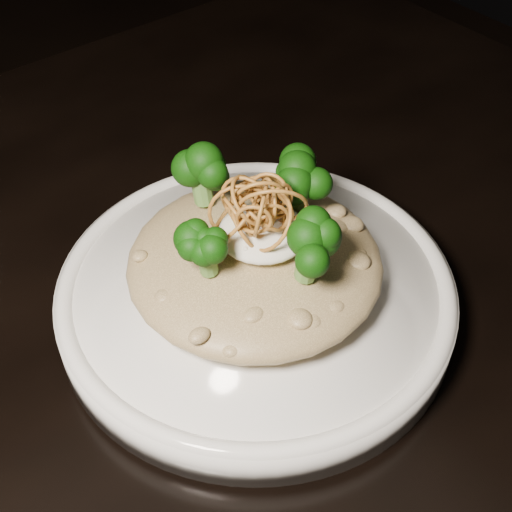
% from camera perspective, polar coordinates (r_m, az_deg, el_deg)
% --- Properties ---
extents(table, '(1.10, 0.80, 0.75)m').
position_cam_1_polar(table, '(0.58, -8.31, -11.10)').
color(table, black).
rests_on(table, ground).
extents(plate, '(0.28, 0.28, 0.03)m').
position_cam_1_polar(plate, '(0.51, -0.00, -3.25)').
color(plate, white).
rests_on(plate, table).
extents(risotto, '(0.18, 0.18, 0.04)m').
position_cam_1_polar(risotto, '(0.49, -0.10, -0.47)').
color(risotto, brown).
rests_on(risotto, plate).
extents(broccoli, '(0.14, 0.14, 0.05)m').
position_cam_1_polar(broccoli, '(0.46, -0.07, 3.83)').
color(broccoli, black).
rests_on(broccoli, risotto).
extents(cheese, '(0.06, 0.06, 0.02)m').
position_cam_1_polar(cheese, '(0.47, 0.55, 1.90)').
color(cheese, white).
rests_on(cheese, risotto).
extents(shallots, '(0.06, 0.06, 0.04)m').
position_cam_1_polar(shallots, '(0.45, 0.24, 4.43)').
color(shallots, brown).
rests_on(shallots, cheese).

